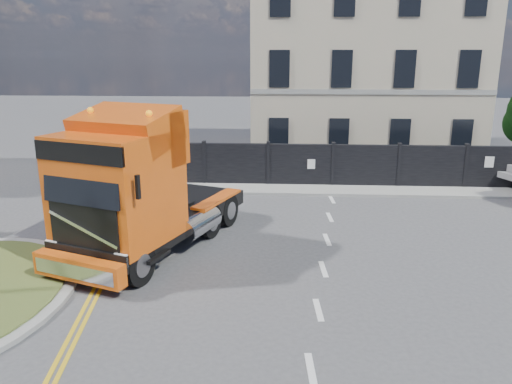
{
  "coord_description": "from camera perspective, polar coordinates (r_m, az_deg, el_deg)",
  "views": [
    {
      "loc": [
        1.81,
        -13.77,
        5.99
      ],
      "look_at": [
        0.9,
        1.35,
        1.8
      ],
      "focal_mm": 35.0,
      "sensor_mm": 36.0,
      "label": 1
    }
  ],
  "objects": [
    {
      "name": "ground",
      "position": [
        15.12,
        -3.74,
        -7.9
      ],
      "size": [
        120.0,
        120.0,
        0.0
      ],
      "primitive_type": "plane",
      "color": "#424244",
      "rests_on": "ground"
    },
    {
      "name": "hoarding_fence",
      "position": [
        23.79,
        14.9,
        2.83
      ],
      "size": [
        18.8,
        0.25,
        2.0
      ],
      "color": "black",
      "rests_on": "ground"
    },
    {
      "name": "georgian_building",
      "position": [
        30.56,
        11.74,
        14.75
      ],
      "size": [
        12.3,
        10.3,
        12.8
      ],
      "color": "#B2A98D",
      "rests_on": "ground"
    },
    {
      "name": "pavement_far",
      "position": [
        23.04,
        13.82,
        0.09
      ],
      "size": [
        20.0,
        1.6,
        0.12
      ],
      "primitive_type": "cube",
      "color": "gray",
      "rests_on": "ground"
    },
    {
      "name": "truck",
      "position": [
        15.21,
        -13.76,
        -0.24
      ],
      "size": [
        5.12,
        7.9,
        4.44
      ],
      "rotation": [
        0.0,
        0.0,
        -0.35
      ],
      "color": "black",
      "rests_on": "ground"
    }
  ]
}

